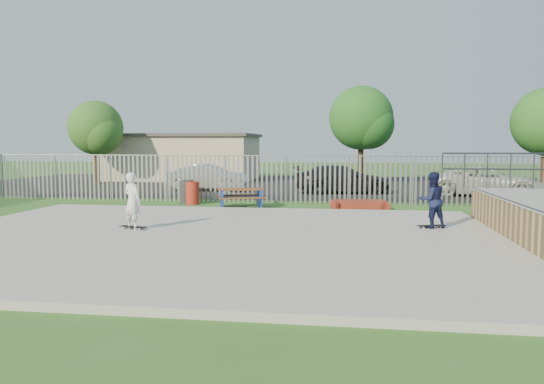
# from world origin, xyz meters

# --- Properties ---
(ground) EXTENTS (120.00, 120.00, 0.00)m
(ground) POSITION_xyz_m (0.00, 0.00, 0.00)
(ground) COLOR #376322
(ground) RESTS_ON ground
(concrete_slab) EXTENTS (15.00, 12.00, 0.15)m
(concrete_slab) POSITION_xyz_m (0.00, 0.00, 0.07)
(concrete_slab) COLOR #9F9F99
(concrete_slab) RESTS_ON ground
(fence) EXTENTS (26.04, 16.02, 2.00)m
(fence) POSITION_xyz_m (1.00, 4.59, 1.00)
(fence) COLOR gray
(fence) RESTS_ON ground
(picnic_table) EXTENTS (2.12, 1.91, 0.75)m
(picnic_table) POSITION_xyz_m (-0.58, 7.21, 0.38)
(picnic_table) COLOR brown
(picnic_table) RESTS_ON ground
(funbox) EXTENTS (1.91, 1.08, 0.37)m
(funbox) POSITION_xyz_m (4.02, 7.03, 0.18)
(funbox) COLOR maroon
(funbox) RESTS_ON ground
(trash_bin_red) EXTENTS (0.57, 0.57, 0.95)m
(trash_bin_red) POSITION_xyz_m (-2.78, 8.02, 0.47)
(trash_bin_red) COLOR #AB281A
(trash_bin_red) RESTS_ON ground
(trash_bin_grey) EXTENTS (0.59, 0.59, 0.99)m
(trash_bin_grey) POSITION_xyz_m (-3.05, 8.13, 0.50)
(trash_bin_grey) COLOR #2A2A2D
(trash_bin_grey) RESTS_ON ground
(parking_lot) EXTENTS (40.00, 18.00, 0.02)m
(parking_lot) POSITION_xyz_m (0.00, 19.00, 0.01)
(parking_lot) COLOR black
(parking_lot) RESTS_ON ground
(car_silver) EXTENTS (4.36, 1.72, 1.41)m
(car_silver) POSITION_xyz_m (-3.78, 14.25, 0.73)
(car_silver) COLOR #B9BABE
(car_silver) RESTS_ON parking_lot
(car_dark) EXTENTS (5.12, 2.82, 1.40)m
(car_dark) POSITION_xyz_m (3.28, 13.79, 0.72)
(car_dark) COLOR black
(car_dark) RESTS_ON parking_lot
(car_white) EXTENTS (5.43, 3.45, 1.39)m
(car_white) POSITION_xyz_m (10.12, 13.14, 0.72)
(car_white) COLOR silver
(car_white) RESTS_ON parking_lot
(building) EXTENTS (10.40, 6.40, 3.20)m
(building) POSITION_xyz_m (-8.00, 23.00, 1.61)
(building) COLOR beige
(building) RESTS_ON ground
(tree_left) EXTENTS (3.35, 3.35, 5.17)m
(tree_left) POSITION_xyz_m (-12.01, 18.19, 3.48)
(tree_left) COLOR #3A2A17
(tree_left) RESTS_ON ground
(tree_mid) EXTENTS (3.93, 3.93, 6.06)m
(tree_mid) POSITION_xyz_m (4.33, 20.28, 4.08)
(tree_mid) COLOR #3B2B17
(tree_mid) RESTS_ON ground
(skateboard_a) EXTENTS (0.82, 0.47, 0.08)m
(skateboard_a) POSITION_xyz_m (5.90, 2.03, 0.19)
(skateboard_a) COLOR black
(skateboard_a) RESTS_ON concrete_slab
(skateboard_b) EXTENTS (0.82, 0.42, 0.08)m
(skateboard_b) POSITION_xyz_m (-2.25, 0.66, 0.19)
(skateboard_b) COLOR black
(skateboard_b) RESTS_ON concrete_slab
(skater_navy) EXTENTS (0.92, 0.82, 1.56)m
(skater_navy) POSITION_xyz_m (5.90, 2.03, 0.93)
(skater_navy) COLOR #13183E
(skater_navy) RESTS_ON concrete_slab
(skater_white) EXTENTS (0.68, 0.59, 1.56)m
(skater_white) POSITION_xyz_m (-2.25, 0.66, 0.93)
(skater_white) COLOR white
(skater_white) RESTS_ON concrete_slab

